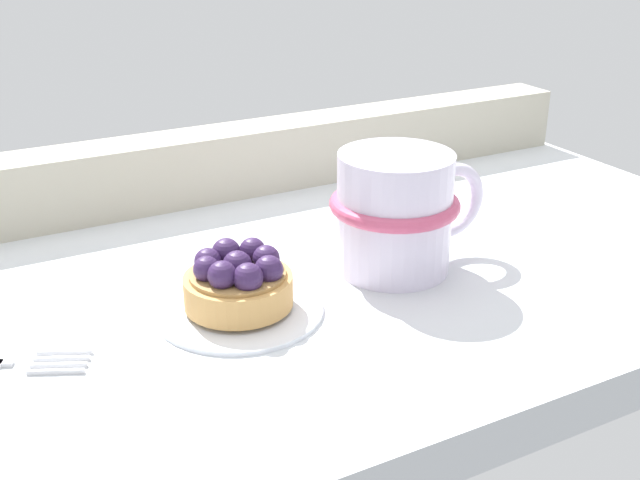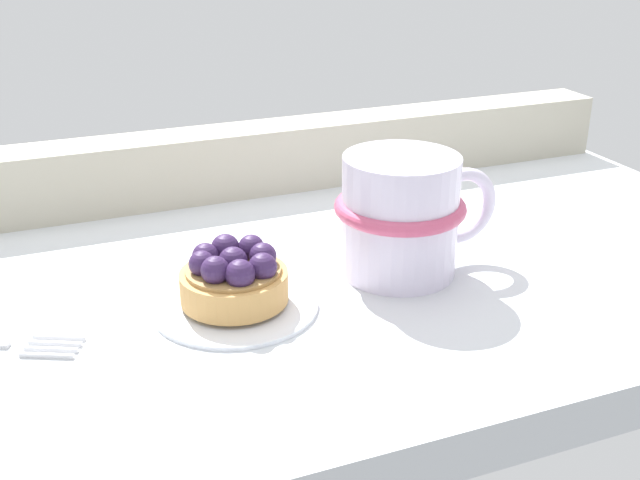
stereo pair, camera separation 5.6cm
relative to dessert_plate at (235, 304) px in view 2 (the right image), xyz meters
The scene contains 5 objects.
ground_plane 5.75cm from the dessert_plate, 42.14° to the left, with size 87.80×43.67×3.39cm, color silver.
window_rail_back 23.42cm from the dessert_plate, 80.11° to the left, with size 86.04×5.10×6.32cm, color #B2AD99.
dessert_plate is the anchor object (origin of this frame).
raspberry_tart 2.15cm from the dessert_plate, 10.87° to the right, with size 7.56×7.56×4.12cm.
coffee_mug 14.28cm from the dessert_plate, ahead, with size 13.36×9.92×9.29cm.
Camera 2 is at (-16.65, -51.15, 26.64)cm, focal length 44.09 mm.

